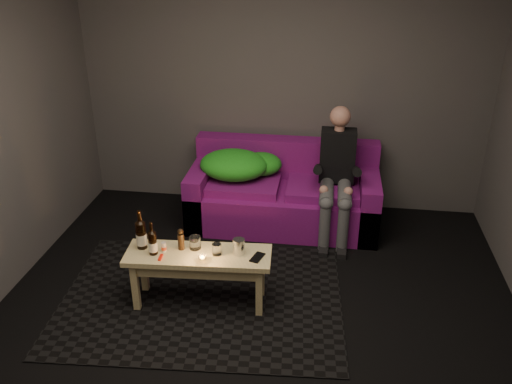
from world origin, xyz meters
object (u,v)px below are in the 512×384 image
(sofa, at_px, (284,195))
(steel_cup, at_px, (239,247))
(person, at_px, (337,172))
(beer_bottle_a, at_px, (141,234))
(beer_bottle_b, at_px, (153,242))
(coffee_table, at_px, (199,262))

(sofa, bearing_deg, steel_cup, -98.79)
(steel_cup, bearing_deg, person, 59.91)
(person, bearing_deg, beer_bottle_a, -139.52)
(sofa, distance_m, beer_bottle_a, 1.70)
(person, xyz_separation_m, beer_bottle_b, (-1.34, -1.31, -0.08))
(coffee_table, xyz_separation_m, beer_bottle_b, (-0.33, -0.05, 0.18))
(coffee_table, relative_size, steel_cup, 9.20)
(beer_bottle_b, relative_size, steel_cup, 2.17)
(coffee_table, relative_size, beer_bottle_b, 4.24)
(person, relative_size, coffee_table, 1.08)
(coffee_table, bearing_deg, steel_cup, 7.36)
(person, height_order, steel_cup, person)
(coffee_table, relative_size, beer_bottle_a, 3.56)
(beer_bottle_b, distance_m, steel_cup, 0.64)
(sofa, bearing_deg, coffee_table, -110.14)
(beer_bottle_b, height_order, steel_cup, beer_bottle_b)
(coffee_table, height_order, beer_bottle_a, beer_bottle_a)
(sofa, distance_m, person, 0.62)
(sofa, relative_size, person, 1.50)
(beer_bottle_b, xyz_separation_m, steel_cup, (0.63, 0.09, -0.04))
(coffee_table, height_order, steel_cup, steel_cup)
(beer_bottle_a, bearing_deg, person, 40.48)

